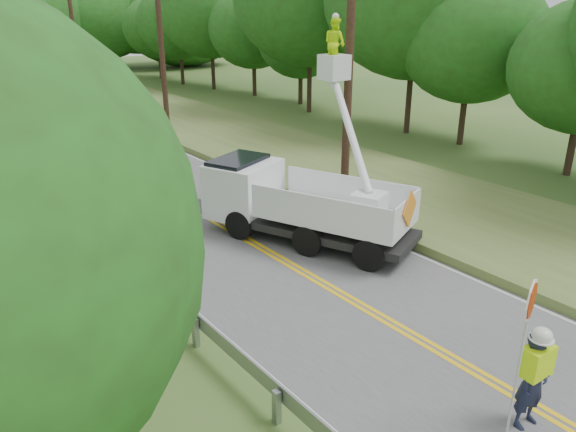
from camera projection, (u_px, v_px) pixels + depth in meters
ground at (461, 365)px, 11.59m from camera, size 140.00×140.00×0.00m
road at (166, 193)px, 21.91m from camera, size 7.20×96.00×0.03m
guardrail at (53, 194)px, 20.10m from camera, size 0.18×48.00×0.77m
utility_poles at (228, 45)px, 25.06m from camera, size 1.60×43.30×10.00m
tall_grass_verge at (304, 160)px, 25.89m from camera, size 7.00×96.00×0.30m
treeline_right at (329, 14)px, 34.18m from camera, size 11.38×52.58×11.85m
flagger at (534, 374)px, 9.55m from camera, size 1.16×0.49×3.04m
bucket_truck at (286, 188)px, 17.70m from camera, size 5.48×7.05×6.62m
suv_silver at (83, 161)px, 23.17m from camera, size 3.62×6.31×1.66m
suv_darkgrey at (19, 126)px, 30.00m from camera, size 3.39×5.45×1.47m
stop_sign_permanent at (14, 149)px, 22.16m from camera, size 0.41×0.34×2.38m
yard_sign at (369, 189)px, 20.74m from camera, size 0.52×0.04×0.75m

